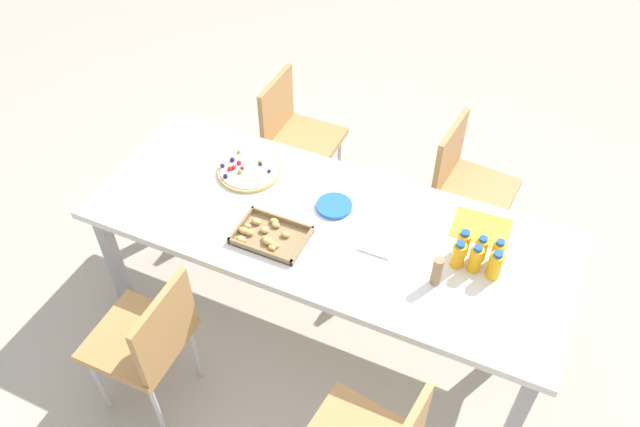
{
  "coord_description": "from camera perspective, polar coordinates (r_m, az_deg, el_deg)",
  "views": [
    {
      "loc": [
        -0.81,
        1.84,
        2.82
      ],
      "look_at": [
        0.04,
        -0.03,
        0.75
      ],
      "focal_mm": 35.15,
      "sensor_mm": 36.0,
      "label": 1
    }
  ],
  "objects": [
    {
      "name": "ground_plane",
      "position": [
        3.47,
        0.46,
        -9.25
      ],
      "size": [
        12.0,
        12.0,
        0.0
      ],
      "primitive_type": "plane",
      "color": "#B2A899"
    },
    {
      "name": "party_table",
      "position": [
        2.95,
        0.53,
        -1.7
      ],
      "size": [
        2.26,
        0.87,
        0.73
      ],
      "color": "silver",
      "rests_on": "ground_plane"
    },
    {
      "name": "chair_near_left",
      "position": [
        3.55,
        13.12,
        2.95
      ],
      "size": [
        0.44,
        0.44,
        0.83
      ],
      "rotation": [
        0.0,
        0.0,
        1.48
      ],
      "color": "#B7844C",
      "rests_on": "ground_plane"
    },
    {
      "name": "chair_far_right",
      "position": [
        2.88,
        -15.35,
        -10.87
      ],
      "size": [
        0.4,
        0.4,
        0.83
      ],
      "rotation": [
        0.0,
        0.0,
        -1.56
      ],
      "color": "#B7844C",
      "rests_on": "ground_plane"
    },
    {
      "name": "chair_near_right",
      "position": [
        3.79,
        -2.3,
        7.5
      ],
      "size": [
        0.4,
        0.4,
        0.83
      ],
      "rotation": [
        0.0,
        0.0,
        1.57
      ],
      "color": "#B7844C",
      "rests_on": "ground_plane"
    },
    {
      "name": "juice_bottle_0",
      "position": [
        2.8,
        15.85,
        -3.47
      ],
      "size": [
        0.06,
        0.06,
        0.14
      ],
      "color": "#FAAC14",
      "rests_on": "party_table"
    },
    {
      "name": "juice_bottle_1",
      "position": [
        2.8,
        14.43,
        -3.15
      ],
      "size": [
        0.06,
        0.06,
        0.13
      ],
      "color": "#F9AE14",
      "rests_on": "party_table"
    },
    {
      "name": "juice_bottle_2",
      "position": [
        2.8,
        12.89,
        -2.65
      ],
      "size": [
        0.06,
        0.06,
        0.14
      ],
      "color": "#FAAD14",
      "rests_on": "party_table"
    },
    {
      "name": "juice_bottle_3",
      "position": [
        2.74,
        15.65,
        -4.55
      ],
      "size": [
        0.06,
        0.06,
        0.15
      ],
      "color": "#FAAE14",
      "rests_on": "party_table"
    },
    {
      "name": "juice_bottle_4",
      "position": [
        2.75,
        13.97,
        -4.03
      ],
      "size": [
        0.06,
        0.06,
        0.14
      ],
      "color": "#F9AC14",
      "rests_on": "party_table"
    },
    {
      "name": "juice_bottle_5",
      "position": [
        2.75,
        12.48,
        -3.68
      ],
      "size": [
        0.06,
        0.06,
        0.14
      ],
      "color": "#FAAB14",
      "rests_on": "party_table"
    },
    {
      "name": "fruit_pizza",
      "position": [
        3.17,
        -6.5,
        3.92
      ],
      "size": [
        0.32,
        0.32,
        0.05
      ],
      "color": "tan",
      "rests_on": "party_table"
    },
    {
      "name": "snack_tray",
      "position": [
        2.84,
        -4.74,
        -1.99
      ],
      "size": [
        0.32,
        0.23,
        0.04
      ],
      "color": "olive",
      "rests_on": "party_table"
    },
    {
      "name": "plate_stack",
      "position": [
        2.97,
        1.3,
        0.68
      ],
      "size": [
        0.17,
        0.17,
        0.02
      ],
      "color": "blue",
      "rests_on": "party_table"
    },
    {
      "name": "napkin_stack",
      "position": [
        2.82,
        5.36,
        -2.7
      ],
      "size": [
        0.15,
        0.15,
        0.01
      ],
      "primitive_type": "cube",
      "color": "white",
      "rests_on": "party_table"
    },
    {
      "name": "cardboard_tube",
      "position": [
        2.66,
        10.61,
        -5.19
      ],
      "size": [
        0.04,
        0.04,
        0.15
      ],
      "primitive_type": "cylinder",
      "color": "#9E7A56",
      "rests_on": "party_table"
    },
    {
      "name": "paper_folder",
      "position": [
        2.97,
        14.47,
        -1.26
      ],
      "size": [
        0.27,
        0.21,
        0.01
      ],
      "primitive_type": "cube",
      "rotation": [
        0.0,
        0.0,
        0.06
      ],
      "color": "yellow",
      "rests_on": "party_table"
    }
  ]
}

